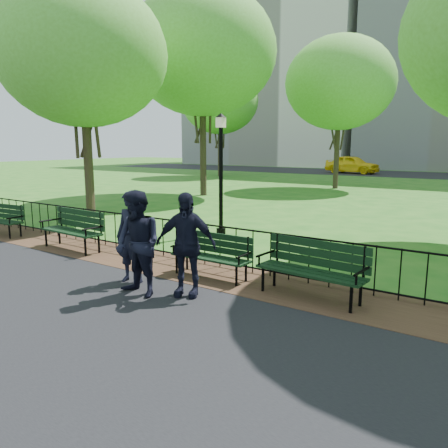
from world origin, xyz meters
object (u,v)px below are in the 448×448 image
Objects in this scene: tree_near_w at (82,54)px; person_mid at (138,244)px; person_left at (132,237)px; person_right at (186,244)px; park_bench_right_a at (313,263)px; tree_far_w at (220,101)px; park_bench_left_b at (1,216)px; tree_far_c at (340,83)px; park_bench_main at (201,248)px; lamppost at (221,169)px; taxi at (352,164)px; park_bench_left_a at (75,225)px; tree_mid_w at (202,52)px.

tree_near_w reaches higher than person_mid.
person_left is 0.97× the size of person_right.
tree_far_w is at bearing 132.64° from park_bench_right_a.
park_bench_left_b is 0.22× the size of tree_near_w.
park_bench_left_b is 7.11m from person_mid.
park_bench_left_b is 25.12m from tree_far_w.
park_bench_left_b is 19.48m from tree_far_c.
person_mid is 0.80m from person_right.
person_left is (3.28, -19.43, -5.11)m from tree_far_c.
person_right is at bearing -11.66° from person_left.
person_left is (-0.81, -1.05, 0.30)m from park_bench_main.
park_bench_right_a is 5.77m from lamppost.
person_mid is at bearing -78.83° from tree_far_c.
tree_far_w is (-17.92, 22.84, 5.39)m from park_bench_right_a.
tree_far_w is 4.79× the size of person_mid.
park_bench_left_b is at bearing 159.96° from person_left.
taxi is at bearing 111.81° from park_bench_right_a.
taxi is (-6.89, 33.30, -0.05)m from person_left.
park_bench_left_a is 1.10× the size of park_bench_left_b.
park_bench_left_b is at bearing -175.85° from park_bench_left_a.
person_left is (7.59, -12.22, -6.10)m from tree_mid_w.
park_bench_right_a is at bearing -18.96° from tree_near_w.
park_bench_main is 3.89m from park_bench_left_a.
lamppost is 0.72× the size of taxi.
person_mid reaches higher than park_bench_right_a.
park_bench_main is at bearing -4.52° from park_bench_left_b.
person_mid is at bearing -19.53° from park_bench_left_a.
person_left is at bearing -58.30° from tree_far_w.
park_bench_right_a is at bearing 3.30° from park_bench_left_a.
person_mid reaches higher than taxi.
park_bench_main is 19.59m from tree_far_c.
tree_near_w is 4.67× the size of person_left.
lamppost is 0.40× the size of tree_far_w.
person_mid is at bearing -142.59° from park_bench_right_a.
tree_mid_w is (-0.71, 7.66, 1.40)m from tree_near_w.
tree_near_w is 29.13m from taxi.
park_bench_right_a is 1.10× the size of person_left.
lamppost reaches higher than park_bench_right_a.
person_mid is (0.65, -0.47, 0.04)m from person_left.
park_bench_main is at bearing -173.46° from park_bench_right_a.
tree_near_w is 0.93× the size of tree_far_w.
park_bench_left_a is at bearing -89.40° from tree_far_c.
tree_mid_w is at bearing 126.94° from park_bench_main.
park_bench_left_b is 0.51× the size of lamppost.
taxi is at bearing 85.84° from park_bench_left_b.
person_left is at bearing -16.19° from park_bench_left_a.
park_bench_right_a is (6.20, 0.08, -0.01)m from park_bench_left_a.
park_bench_left_a is 1.11× the size of person_left.
park_bench_left_a is at bearing -62.92° from tree_far_w.
park_bench_left_b is (-3.22, -0.09, -0.06)m from park_bench_left_a.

